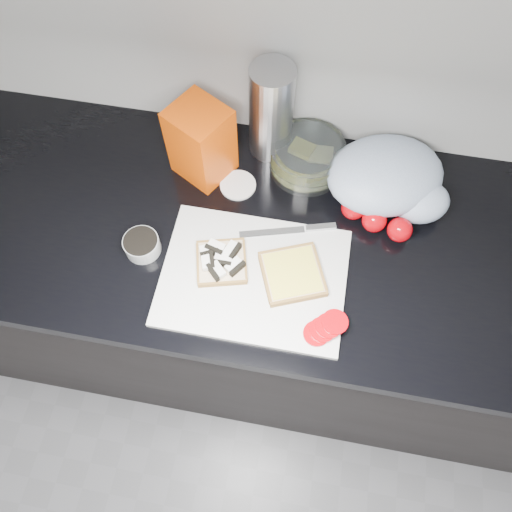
{
  "coord_description": "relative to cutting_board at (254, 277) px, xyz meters",
  "views": [
    {
      "loc": [
        0.02,
        0.63,
        1.9
      ],
      "look_at": [
        -0.07,
        1.1,
        0.95
      ],
      "focal_mm": 35.0,
      "sensor_mm": 36.0,
      "label": 1
    }
  ],
  "objects": [
    {
      "name": "whole_tomatoes",
      "position": [
        0.25,
        0.18,
        0.02
      ],
      "size": [
        0.16,
        0.1,
        0.06
      ],
      "rotation": [
        0.0,
        0.0,
        0.07
      ],
      "color": "#B6040B",
      "rests_on": "countertop"
    },
    {
      "name": "bread_bag",
      "position": [
        -0.17,
        0.27,
        0.09
      ],
      "size": [
        0.16,
        0.16,
        0.19
      ],
      "primitive_type": "cube",
      "rotation": [
        0.0,
        0.0,
        -0.52
      ],
      "color": "#EA3003",
      "rests_on": "countertop"
    },
    {
      "name": "base_cabinet",
      "position": [
        0.07,
        0.13,
        -0.48
      ],
      "size": [
        3.5,
        0.6,
        0.86
      ],
      "primitive_type": "cube",
      "color": "black",
      "rests_on": "ground"
    },
    {
      "name": "tomato_slices",
      "position": [
        0.17,
        -0.09,
        0.02
      ],
      "size": [
        0.1,
        0.09,
        0.02
      ],
      "rotation": [
        0.0,
        0.0,
        0.22
      ],
      "color": "#B6040B",
      "rests_on": "cutting_board"
    },
    {
      "name": "steel_canister",
      "position": [
        -0.03,
        0.37,
        0.12
      ],
      "size": [
        0.1,
        0.1,
        0.25
      ],
      "primitive_type": "cylinder",
      "color": "#A3A3A8",
      "rests_on": "countertop"
    },
    {
      "name": "bread_left",
      "position": [
        -0.08,
        0.02,
        0.02
      ],
      "size": [
        0.14,
        0.14,
        0.04
      ],
      "rotation": [
        0.0,
        0.0,
        0.26
      ],
      "color": "#C9B18E",
      "rests_on": "cutting_board"
    },
    {
      "name": "grocery_bag",
      "position": [
        0.27,
        0.28,
        0.05
      ],
      "size": [
        0.34,
        0.3,
        0.12
      ],
      "rotation": [
        0.0,
        0.0,
        0.38
      ],
      "color": "silver",
      "rests_on": "countertop"
    },
    {
      "name": "tub_lid",
      "position": [
        -0.08,
        0.23,
        -0.0
      ],
      "size": [
        0.11,
        0.11,
        0.01
      ],
      "primitive_type": "cylinder",
      "rotation": [
        0.0,
        0.0,
        -0.4
      ],
      "color": "silver",
      "rests_on": "countertop"
    },
    {
      "name": "bread_right",
      "position": [
        0.08,
        0.02,
        0.01
      ],
      "size": [
        0.17,
        0.17,
        0.02
      ],
      "rotation": [
        0.0,
        0.0,
        0.39
      ],
      "color": "#C9B18E",
      "rests_on": "cutting_board"
    },
    {
      "name": "glass_bowl",
      "position": [
        0.07,
        0.32,
        0.03
      ],
      "size": [
        0.18,
        0.18,
        0.08
      ],
      "rotation": [
        0.0,
        0.0,
        -0.34
      ],
      "color": "silver",
      "rests_on": "countertop"
    },
    {
      "name": "knife",
      "position": [
        0.08,
        0.13,
        0.01
      ],
      "size": [
        0.22,
        0.08,
        0.01
      ],
      "rotation": [
        0.0,
        0.0,
        0.28
      ],
      "color": "#B0B0B4",
      "rests_on": "cutting_board"
    },
    {
      "name": "seed_tub",
      "position": [
        -0.26,
        0.03,
        0.02
      ],
      "size": [
        0.08,
        0.08,
        0.04
      ],
      "color": "#9EA3A3",
      "rests_on": "countertop"
    },
    {
      "name": "cutting_board",
      "position": [
        0.0,
        0.0,
        0.0
      ],
      "size": [
        0.4,
        0.3,
        0.01
      ],
      "primitive_type": "cube",
      "color": "silver",
      "rests_on": "countertop"
    },
    {
      "name": "countertop",
      "position": [
        0.07,
        0.13,
        -0.03
      ],
      "size": [
        3.5,
        0.64,
        0.04
      ],
      "primitive_type": "cube",
      "color": "black",
      "rests_on": "base_cabinet"
    }
  ]
}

